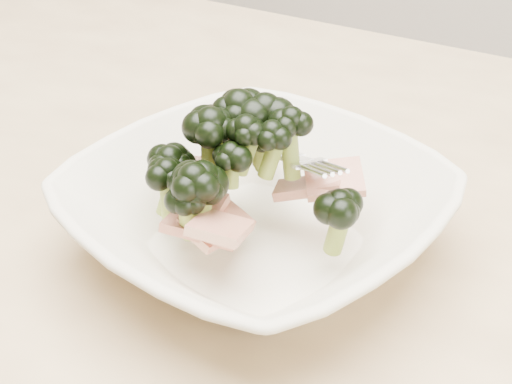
# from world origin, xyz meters

# --- Properties ---
(dining_table) EXTENTS (1.20, 0.80, 0.75)m
(dining_table) POSITION_xyz_m (0.00, 0.00, 0.65)
(dining_table) COLOR tan
(dining_table) RESTS_ON ground
(broccoli_dish) EXTENTS (0.31, 0.31, 0.12)m
(broccoli_dish) POSITION_xyz_m (0.06, -0.06, 0.79)
(broccoli_dish) COLOR beige
(broccoli_dish) RESTS_ON dining_table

